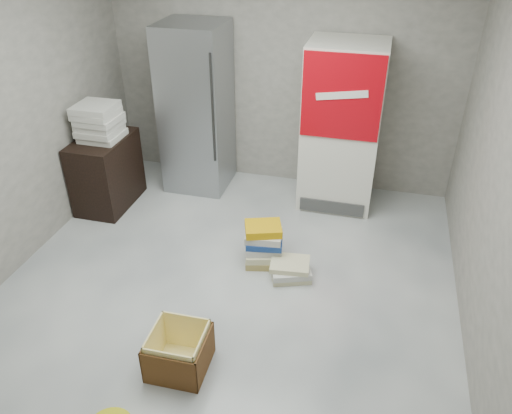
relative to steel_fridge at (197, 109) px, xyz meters
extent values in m
plane|color=silver|center=(0.90, -2.13, -0.95)|extent=(5.00, 5.00, 0.00)
cube|color=#9B958C|center=(0.90, 0.37, 0.45)|extent=(4.00, 0.04, 2.80)
cube|color=#97989E|center=(0.00, 0.00, 0.00)|extent=(0.70, 0.70, 1.90)
cylinder|color=#333333|center=(0.32, -0.36, 0.15)|extent=(0.02, 0.02, 1.19)
cube|color=silver|center=(1.65, 0.00, -0.05)|extent=(0.80, 0.70, 1.80)
cube|color=#B0040E|center=(1.65, -0.36, 0.40)|extent=(0.78, 0.02, 0.85)
cube|color=white|center=(1.65, -0.37, 0.43)|extent=(0.50, 0.01, 0.14)
cube|color=#3F3F3F|center=(1.65, -0.36, -0.85)|extent=(0.70, 0.02, 0.15)
cube|color=black|center=(-0.83, -0.73, -0.55)|extent=(0.50, 0.80, 0.80)
cube|color=silver|center=(-0.81, -0.72, -0.12)|extent=(0.40, 0.40, 0.06)
cube|color=silver|center=(-0.82, -0.73, -0.05)|extent=(0.40, 0.40, 0.06)
cube|color=silver|center=(-0.82, -0.72, 0.01)|extent=(0.42, 0.42, 0.06)
cube|color=silver|center=(-0.81, -0.74, 0.08)|extent=(0.41, 0.41, 0.06)
cube|color=silver|center=(-0.82, -0.74, 0.14)|extent=(0.41, 0.41, 0.06)
cube|color=silver|center=(-0.82, -0.74, 0.21)|extent=(0.40, 0.40, 0.06)
cube|color=#9B874A|center=(1.13, -1.38, -0.91)|extent=(0.38, 0.33, 0.07)
cube|color=beige|center=(1.13, -1.38, -0.85)|extent=(0.39, 0.34, 0.07)
cube|color=beige|center=(1.13, -1.35, -0.78)|extent=(0.39, 0.34, 0.07)
cube|color=navy|center=(1.14, -1.36, -0.71)|extent=(0.37, 0.31, 0.06)
cube|color=beige|center=(1.13, -1.36, -0.65)|extent=(0.36, 0.30, 0.07)
cube|color=#CB9509|center=(1.12, -1.35, -0.57)|extent=(0.40, 0.36, 0.08)
cube|color=beige|center=(1.42, -1.51, -0.92)|extent=(0.42, 0.38, 0.05)
cube|color=beige|center=(1.42, -1.52, -0.87)|extent=(0.43, 0.38, 0.06)
cube|color=beige|center=(1.41, -1.50, -0.82)|extent=(0.38, 0.31, 0.05)
cube|color=yellow|center=(0.83, -2.75, -0.94)|extent=(0.40, 0.40, 0.01)
cube|color=brown|center=(0.82, -2.54, -0.80)|extent=(0.42, 0.02, 0.30)
cube|color=brown|center=(0.83, -2.95, -0.80)|extent=(0.42, 0.02, 0.30)
cube|color=brown|center=(0.62, -2.75, -0.80)|extent=(0.02, 0.42, 0.30)
cube|color=brown|center=(1.03, -2.74, -0.80)|extent=(0.02, 0.42, 0.30)
cube|color=yellow|center=(0.82, -2.56, -0.78)|extent=(0.38, 0.02, 0.34)
cube|color=yellow|center=(0.83, -2.93, -0.78)|extent=(0.38, 0.02, 0.34)
cube|color=yellow|center=(0.64, -2.75, -0.78)|extent=(0.02, 0.38, 0.34)
cube|color=yellow|center=(1.01, -2.74, -0.78)|extent=(0.02, 0.38, 0.34)
camera|label=1|loc=(2.02, -5.08, 2.03)|focal=35.00mm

